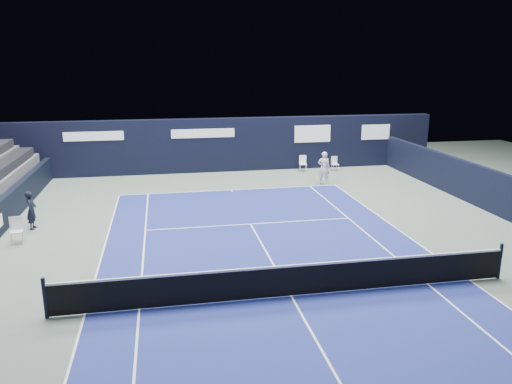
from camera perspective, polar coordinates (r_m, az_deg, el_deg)
ground at (r=15.91m, az=2.20°, el=-8.65°), size 48.00×48.00×0.00m
court_surface at (r=14.15m, az=4.04°, el=-11.80°), size 10.97×23.77×0.01m
enclosure_wall_right at (r=23.49m, az=25.66°, el=-0.04°), size 0.30×22.00×1.80m
folding_chair_back_a at (r=29.48m, az=5.38°, el=3.41°), size 0.46×0.45×0.93m
folding_chair_back_b at (r=29.84m, az=8.98°, el=3.34°), size 0.39×0.38×0.85m
line_judge_chair at (r=19.74m, az=-25.72°, el=-3.76°), size 0.49×0.48×0.95m
line_judge at (r=21.05m, az=-24.27°, el=-1.90°), size 0.39×0.56×1.50m
court_markings at (r=14.15m, az=4.04°, el=-11.78°), size 11.03×23.83×0.00m
tennis_net at (r=13.93m, az=4.08°, el=-9.94°), size 12.90×0.10×1.10m
back_sponsor_wall at (r=29.29m, az=-4.11°, el=5.40°), size 26.00×0.63×3.10m
tennis_player at (r=26.48m, az=7.76°, el=2.77°), size 0.72×0.90×1.72m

